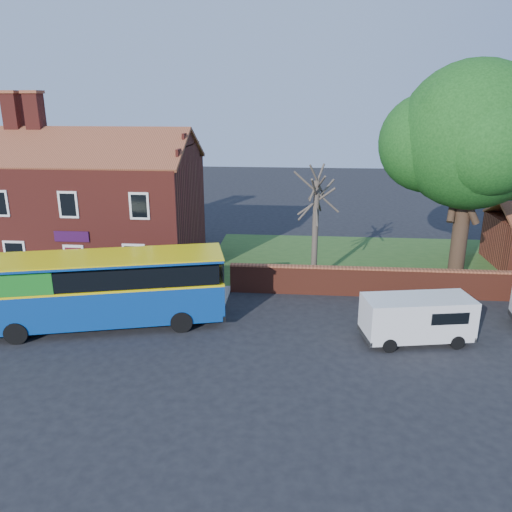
# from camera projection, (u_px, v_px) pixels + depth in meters

# --- Properties ---
(ground) EXTENTS (120.00, 120.00, 0.00)m
(ground) POSITION_uv_depth(u_px,v_px,m) (161.00, 350.00, 21.04)
(ground) COLOR black
(ground) RESTS_ON ground
(pavement) EXTENTS (18.00, 3.50, 0.12)m
(pavement) POSITION_uv_depth(u_px,v_px,m) (63.00, 293.00, 27.07)
(pavement) COLOR gray
(pavement) RESTS_ON ground
(kerb) EXTENTS (18.00, 0.15, 0.14)m
(kerb) POSITION_uv_depth(u_px,v_px,m) (48.00, 306.00, 25.41)
(kerb) COLOR slate
(kerb) RESTS_ON ground
(grass_strip) EXTENTS (26.00, 12.00, 0.04)m
(grass_strip) POSITION_uv_depth(u_px,v_px,m) (412.00, 263.00, 32.29)
(grass_strip) COLOR #426B28
(grass_strip) RESTS_ON ground
(shop_building) EXTENTS (12.30, 8.13, 10.50)m
(shop_building) POSITION_uv_depth(u_px,v_px,m) (98.00, 210.00, 31.53)
(shop_building) COLOR maroon
(shop_building) RESTS_ON ground
(boundary_wall) EXTENTS (22.00, 0.38, 1.60)m
(boundary_wall) POSITION_uv_depth(u_px,v_px,m) (437.00, 284.00, 26.35)
(boundary_wall) COLOR maroon
(boundary_wall) RESTS_ON ground
(bus) EXTENTS (11.43, 5.47, 3.37)m
(bus) POSITION_uv_depth(u_px,v_px,m) (93.00, 287.00, 22.78)
(bus) COLOR navy
(bus) RESTS_ON ground
(van_near) EXTENTS (4.89, 2.67, 2.03)m
(van_near) POSITION_uv_depth(u_px,v_px,m) (417.00, 317.00, 21.53)
(van_near) COLOR white
(van_near) RESTS_ON ground
(large_tree) EXTENTS (10.02, 7.93, 12.23)m
(large_tree) POSITION_uv_depth(u_px,v_px,m) (472.00, 140.00, 27.02)
(large_tree) COLOR black
(large_tree) RESTS_ON ground
(bare_tree) EXTENTS (2.42, 2.88, 6.45)m
(bare_tree) POSITION_uv_depth(u_px,v_px,m) (315.00, 227.00, 27.91)
(bare_tree) COLOR #4C4238
(bare_tree) RESTS_ON ground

